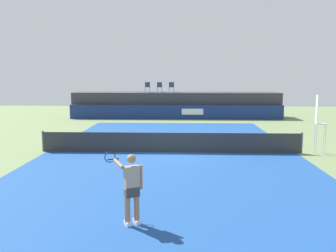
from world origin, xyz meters
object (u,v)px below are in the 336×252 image
at_px(spectator_chair_far_left, 147,87).
at_px(tennis_ball, 182,150).
at_px(net_post_far, 302,143).
at_px(net_post_near, 43,141).
at_px(spectator_chair_left, 160,87).
at_px(tennis_player, 131,186).
at_px(spectator_chair_center, 171,87).
at_px(umpire_chair, 318,120).

bearing_deg(spectator_chair_far_left, tennis_ball, -78.38).
bearing_deg(tennis_ball, net_post_far, -3.17).
xyz_separation_m(net_post_near, tennis_ball, (6.76, 0.31, -0.46)).
relative_size(spectator_chair_left, tennis_player, 0.50).
bearing_deg(net_post_near, spectator_chair_center, 69.16).
distance_m(umpire_chair, net_post_near, 13.17).
height_order(umpire_chair, tennis_ball, umpire_chair).
bearing_deg(spectator_chair_center, spectator_chair_left, -177.06).
xyz_separation_m(spectator_chair_far_left, spectator_chair_center, (2.14, -0.21, 0.00)).
bearing_deg(tennis_player, net_post_far, 51.44).
bearing_deg(spectator_chair_left, tennis_ball, -82.26).
bearing_deg(net_post_near, umpire_chair, 0.07).
bearing_deg(net_post_far, spectator_chair_far_left, 119.56).
distance_m(net_post_near, tennis_player, 10.27).
bearing_deg(net_post_near, net_post_far, 0.00).
distance_m(umpire_chair, tennis_player, 11.57).
bearing_deg(spectator_chair_left, tennis_player, -88.17).
bearing_deg(tennis_ball, spectator_chair_left, 97.74).
xyz_separation_m(spectator_chair_left, umpire_chair, (8.39, -15.15, -1.11)).
xyz_separation_m(umpire_chair, net_post_near, (-13.13, -0.02, -1.09)).
xyz_separation_m(spectator_chair_left, spectator_chair_center, (1.05, 0.05, 0.00)).
bearing_deg(net_post_far, spectator_chair_left, 116.80).
distance_m(tennis_player, tennis_ball, 9.10).
bearing_deg(umpire_chair, net_post_near, -179.93).
bearing_deg(umpire_chair, spectator_chair_center, 115.76).
relative_size(net_post_far, tennis_player, 0.56).
distance_m(net_post_far, tennis_ball, 5.67).
xyz_separation_m(net_post_far, tennis_ball, (-5.64, 0.31, -0.46)).
bearing_deg(spectator_chair_far_left, spectator_chair_left, -13.53).
bearing_deg(spectator_chair_center, tennis_ball, -86.29).
relative_size(spectator_chair_center, tennis_ball, 13.06).
xyz_separation_m(spectator_chair_center, net_post_far, (6.61, -15.22, -2.19)).
xyz_separation_m(spectator_chair_far_left, net_post_near, (-3.65, -15.43, -2.19)).
bearing_deg(tennis_ball, spectator_chair_center, 93.71).
bearing_deg(tennis_ball, umpire_chair, -2.66).
relative_size(spectator_chair_far_left, umpire_chair, 0.32).
distance_m(spectator_chair_far_left, tennis_ball, 15.66).
bearing_deg(spectator_chair_left, spectator_chair_center, 2.94).
bearing_deg(net_post_far, net_post_near, 180.00).
relative_size(spectator_chair_center, umpire_chair, 0.32).
xyz_separation_m(umpire_chair, tennis_player, (-7.63, -8.67, -0.63)).
xyz_separation_m(net_post_far, tennis_player, (-6.90, -8.66, 0.46)).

